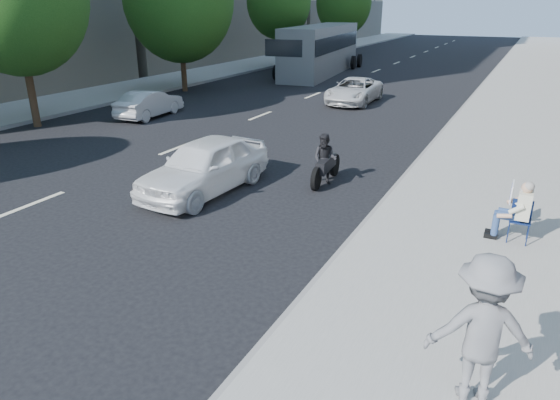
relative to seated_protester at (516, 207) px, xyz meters
The scene contains 12 objects.
ground 6.75m from the seated_protester, 131.79° to the right, with size 160.00×160.00×0.00m, color black.
near_sidewalk 15.04m from the seated_protester, 91.75° to the left, with size 5.00×120.00×0.15m, color gray.
far_sidewalk 26.00m from the seated_protester, 144.71° to the left, with size 4.50×120.00×0.15m, color gray.
tree_far_d 31.17m from the seated_protester, 125.98° to the left, with size 4.80×4.80×7.65m.
tree_far_e 43.21m from the seated_protester, 114.96° to the left, with size 5.40×5.40×7.89m.
seated_protester is the anchor object (origin of this frame).
jogger 5.08m from the seated_protester, 91.70° to the right, with size 1.27×0.73×1.97m, color slate.
white_sedan_near 7.58m from the seated_protester, behind, with size 1.71×4.24×1.45m, color white.
white_sedan_mid 16.63m from the seated_protester, 156.58° to the left, with size 1.25×3.58×1.18m, color beige.
white_sedan_far 16.19m from the seated_protester, 120.59° to the left, with size 2.04×4.43×1.23m, color silver.
motorcycle 5.30m from the seated_protester, 159.08° to the left, with size 0.74×2.05×1.42m.
bus 27.60m from the seated_protester, 120.76° to the left, with size 3.95×12.30×3.30m.
Camera 1 is at (4.39, -5.56, 4.75)m, focal length 32.00 mm.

